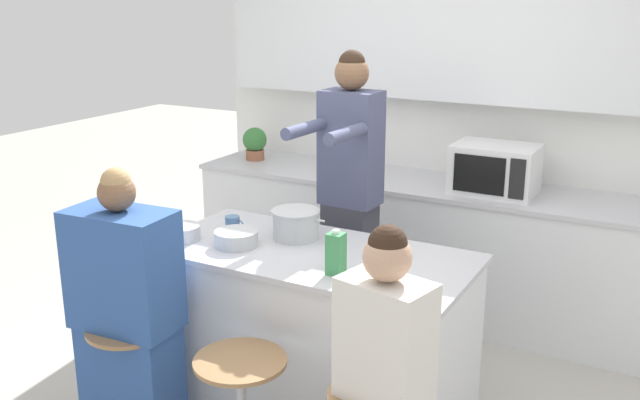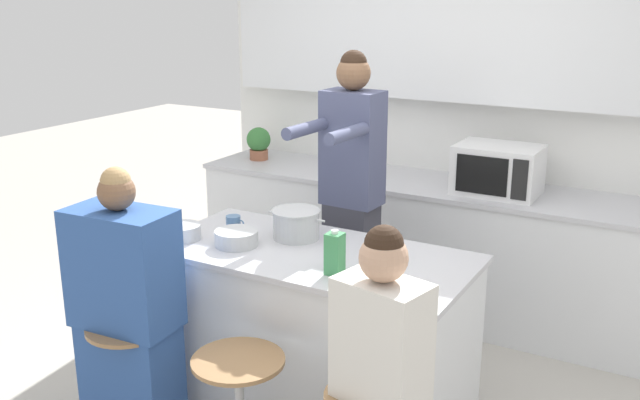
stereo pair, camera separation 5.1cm
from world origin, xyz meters
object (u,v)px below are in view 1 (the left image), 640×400
object	(u,v)px
banana_bunch	(375,280)
kitchen_island	(313,333)
cooking_pot	(296,224)
person_seated_near	(383,400)
coffee_cup_near	(233,223)
person_wrapped_blanket	(127,319)
potted_plant	(255,143)
bar_stool_leftmost	(133,374)
person_cooking	(349,206)
juice_carton	(336,253)
fruit_bowl	(236,238)
microwave	(495,169)

from	to	relation	value
banana_bunch	kitchen_island	bearing A→B (deg)	152.66
cooking_pot	banana_bunch	size ratio (longest dim) A/B	2.17
person_seated_near	coffee_cup_near	size ratio (longest dim) A/B	12.00
person_wrapped_blanket	potted_plant	distance (m)	2.33
bar_stool_leftmost	banana_bunch	size ratio (longest dim) A/B	3.94
person_cooking	juice_carton	distance (m)	0.99
coffee_cup_near	fruit_bowl	bearing A→B (deg)	-50.57
bar_stool_leftmost	person_seated_near	size ratio (longest dim) A/B	0.46
bar_stool_leftmost	cooking_pot	world-z (taller)	cooking_pot
person_seated_near	juice_carton	xyz separation A→B (m)	(-0.44, 0.43, 0.39)
fruit_bowl	banana_bunch	distance (m)	0.84
fruit_bowl	person_cooking	bearing A→B (deg)	73.22
kitchen_island	coffee_cup_near	world-z (taller)	coffee_cup_near
bar_stool_leftmost	potted_plant	bearing A→B (deg)	108.30
person_seated_near	banana_bunch	xyz separation A→B (m)	(-0.23, 0.41, 0.32)
person_wrapped_blanket	potted_plant	world-z (taller)	person_wrapped_blanket
kitchen_island	person_wrapped_blanket	size ratio (longest dim) A/B	1.15
person_cooking	juice_carton	bearing A→B (deg)	-64.53
bar_stool_leftmost	cooking_pot	size ratio (longest dim) A/B	1.82
person_cooking	microwave	world-z (taller)	person_cooking
person_wrapped_blanket	banana_bunch	bearing A→B (deg)	16.57
coffee_cup_near	person_wrapped_blanket	bearing A→B (deg)	-98.75
bar_stool_leftmost	juice_carton	xyz separation A→B (m)	(0.89, 0.44, 0.65)
person_seated_near	banana_bunch	distance (m)	0.57
person_seated_near	potted_plant	size ratio (longest dim) A/B	5.39
kitchen_island	juice_carton	distance (m)	0.64
person_cooking	potted_plant	xyz separation A→B (m)	(-1.24, 0.85, 0.11)
fruit_bowl	juice_carton	world-z (taller)	juice_carton
kitchen_island	juice_carton	world-z (taller)	juice_carton
kitchen_island	person_seated_near	size ratio (longest dim) A/B	1.20
fruit_bowl	juice_carton	xyz separation A→B (m)	(0.63, -0.09, 0.06)
person_wrapped_blanket	microwave	world-z (taller)	person_wrapped_blanket
coffee_cup_near	kitchen_island	bearing A→B (deg)	-9.14
bar_stool_leftmost	banana_bunch	world-z (taller)	banana_bunch
person_cooking	cooking_pot	size ratio (longest dim) A/B	5.41
kitchen_island	microwave	size ratio (longest dim) A/B	3.10
person_seated_near	fruit_bowl	xyz separation A→B (m)	(-1.07, 0.53, 0.33)
person_seated_near	banana_bunch	world-z (taller)	person_seated_near
kitchen_island	bar_stool_leftmost	size ratio (longest dim) A/B	2.60
fruit_bowl	coffee_cup_near	bearing A→B (deg)	129.43
cooking_pot	banana_bunch	distance (m)	0.73
kitchen_island	cooking_pot	xyz separation A→B (m)	(-0.18, 0.13, 0.53)
person_cooking	cooking_pot	distance (m)	0.57
person_seated_near	microwave	bearing A→B (deg)	107.18
juice_carton	bar_stool_leftmost	bearing A→B (deg)	-153.77
kitchen_island	person_cooking	world-z (taller)	person_cooking
kitchen_island	person_wrapped_blanket	world-z (taller)	person_wrapped_blanket
cooking_pot	potted_plant	distance (m)	1.85
banana_bunch	bar_stool_leftmost	bearing A→B (deg)	-159.47
bar_stool_leftmost	fruit_bowl	xyz separation A→B (m)	(0.27, 0.53, 0.59)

